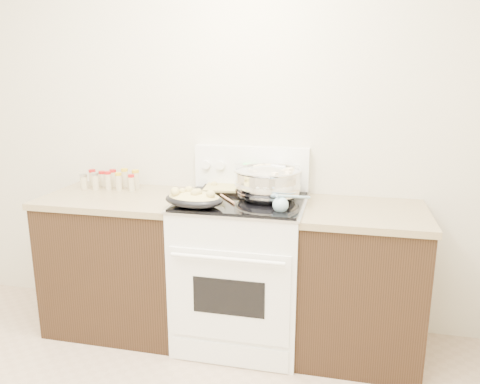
# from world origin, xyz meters

# --- Properties ---
(room_shell) EXTENTS (4.10, 3.60, 2.75)m
(room_shell) POSITION_xyz_m (0.00, 0.00, 1.70)
(room_shell) COLOR beige
(room_shell) RESTS_ON ground
(counter_left) EXTENTS (0.93, 0.67, 0.92)m
(counter_left) POSITION_xyz_m (-0.48, 1.43, 0.46)
(counter_left) COLOR black
(counter_left) RESTS_ON ground
(counter_right) EXTENTS (0.73, 0.67, 0.92)m
(counter_right) POSITION_xyz_m (1.08, 1.43, 0.46)
(counter_right) COLOR black
(counter_right) RESTS_ON ground
(kitchen_range) EXTENTS (0.78, 0.73, 1.22)m
(kitchen_range) POSITION_xyz_m (0.35, 1.42, 0.49)
(kitchen_range) COLOR white
(kitchen_range) RESTS_ON ground
(mixing_bowl) EXTENTS (0.46, 0.46, 0.24)m
(mixing_bowl) POSITION_xyz_m (0.50, 1.46, 1.04)
(mixing_bowl) COLOR silver
(mixing_bowl) RESTS_ON kitchen_range
(roasting_pan) EXTENTS (0.40, 0.31, 0.12)m
(roasting_pan) POSITION_xyz_m (0.12, 1.20, 0.99)
(roasting_pan) COLOR black
(roasting_pan) RESTS_ON kitchen_range
(baking_sheet) EXTENTS (0.46, 0.35, 0.06)m
(baking_sheet) POSITION_xyz_m (0.27, 1.62, 0.96)
(baking_sheet) COLOR black
(baking_sheet) RESTS_ON kitchen_range
(wooden_spoon) EXTENTS (0.17, 0.23, 0.04)m
(wooden_spoon) POSITION_xyz_m (0.21, 1.34, 0.95)
(wooden_spoon) COLOR #B67B53
(wooden_spoon) RESTS_ON kitchen_range
(blue_ladle) EXTENTS (0.20, 0.26, 0.11)m
(blue_ladle) POSITION_xyz_m (0.62, 1.23, 0.98)
(blue_ladle) COLOR #89B2CD
(blue_ladle) RESTS_ON kitchen_range
(spice_jars) EXTENTS (0.39, 0.15, 0.13)m
(spice_jars) POSITION_xyz_m (-0.61, 1.59, 0.98)
(spice_jars) COLOR #BFB28C
(spice_jars) RESTS_ON counter_left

